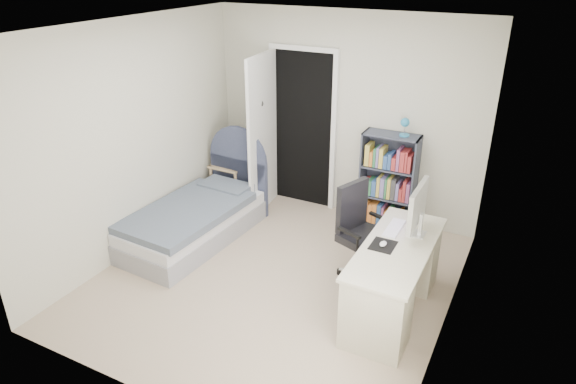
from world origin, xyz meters
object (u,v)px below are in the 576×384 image
at_px(bookcase, 388,184).
at_px(office_chair, 360,227).
at_px(desk, 395,276).
at_px(floor_lamp, 260,165).
at_px(bed, 198,217).
at_px(nightstand, 230,172).

xyz_separation_m(bookcase, office_chair, (0.08, -1.19, 0.01)).
height_order(desk, office_chair, desk).
height_order(floor_lamp, desk, floor_lamp).
bearing_deg(bed, desk, -7.34).
bearing_deg(floor_lamp, nightstand, -177.41).
bearing_deg(bookcase, bed, -145.11).
bearing_deg(bed, floor_lamp, 75.59).
bearing_deg(office_chair, bookcase, 93.70).
distance_m(desk, office_chair, 0.68).
distance_m(bookcase, desk, 1.72).
bearing_deg(desk, bed, 172.66).
bearing_deg(office_chair, nightstand, 157.60).
relative_size(nightstand, office_chair, 0.63).
xyz_separation_m(bed, floor_lamp, (0.26, 1.01, 0.34)).
bearing_deg(floor_lamp, office_chair, -28.06).
relative_size(bed, office_chair, 1.87).
height_order(bed, floor_lamp, floor_lamp).
bearing_deg(nightstand, floor_lamp, 2.59).
height_order(floor_lamp, office_chair, floor_lamp).
bearing_deg(bed, bookcase, 34.89).
distance_m(bed, office_chair, 1.97).
xyz_separation_m(bed, nightstand, (-0.19, 0.99, 0.16)).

